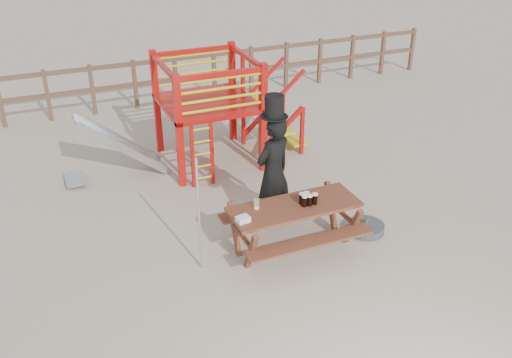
% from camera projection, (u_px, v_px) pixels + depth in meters
% --- Properties ---
extents(ground, '(60.00, 60.00, 0.00)m').
position_uv_depth(ground, '(277.00, 261.00, 8.36)').
color(ground, tan).
rests_on(ground, ground).
extents(back_fence, '(15.09, 0.09, 1.20)m').
position_uv_depth(back_fence, '(155.00, 76.00, 13.70)').
color(back_fence, brown).
rests_on(back_fence, ground).
extents(playground_fort, '(4.71, 1.84, 2.10)m').
position_uv_depth(playground_fort, '(205.00, 110.00, 10.81)').
color(playground_fort, '#B20E0B').
rests_on(playground_fort, ground).
extents(picnic_table, '(1.94, 1.34, 0.75)m').
position_uv_depth(picnic_table, '(294.00, 221.00, 8.45)').
color(picnic_table, brown).
rests_on(picnic_table, ground).
extents(man_with_hat, '(0.80, 0.67, 2.19)m').
position_uv_depth(man_with_hat, '(273.00, 170.00, 8.82)').
color(man_with_hat, black).
rests_on(man_with_hat, ground).
extents(metal_pole, '(0.04, 0.04, 1.76)m').
position_uv_depth(metal_pole, '(199.00, 216.00, 7.82)').
color(metal_pole, '#B2B2B7').
rests_on(metal_pole, ground).
extents(parasol_base, '(0.59, 0.59, 0.25)m').
position_uv_depth(parasol_base, '(366.00, 228.00, 9.03)').
color(parasol_base, '#3E3E44').
rests_on(parasol_base, ground).
extents(paper_bag, '(0.20, 0.17, 0.08)m').
position_uv_depth(paper_bag, '(243.00, 219.00, 7.91)').
color(paper_bag, white).
rests_on(paper_bag, picnic_table).
extents(stout_pints, '(0.25, 0.18, 0.17)m').
position_uv_depth(stout_pints, '(307.00, 199.00, 8.31)').
color(stout_pints, black).
rests_on(stout_pints, picnic_table).
extents(empty_glasses, '(0.08, 0.08, 0.15)m').
position_uv_depth(empty_glasses, '(256.00, 205.00, 8.20)').
color(empty_glasses, silver).
rests_on(empty_glasses, picnic_table).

